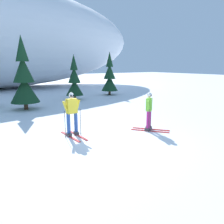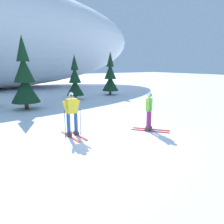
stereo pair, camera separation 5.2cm
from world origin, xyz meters
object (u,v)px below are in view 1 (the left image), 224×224
at_px(skier_lime_jacket, 149,111).
at_px(skier_yellow_jacket, 72,113).
at_px(pine_tree_center, 24,79).
at_px(pine_tree_far_right, 110,77).
at_px(pine_tree_center_right, 74,81).

xyz_separation_m(skier_lime_jacket, skier_yellow_jacket, (-3.26, 1.19, 0.08)).
distance_m(skier_lime_jacket, pine_tree_center, 9.04).
xyz_separation_m(skier_lime_jacket, pine_tree_far_right, (5.26, 11.36, 0.85)).
bearing_deg(skier_lime_jacket, pine_tree_center_right, 84.37).
xyz_separation_m(pine_tree_center, pine_tree_far_right, (8.80, 3.12, -0.27)).
relative_size(skier_lime_jacket, pine_tree_center_right, 0.46).
height_order(pine_tree_center, pine_tree_far_right, pine_tree_center).
bearing_deg(pine_tree_center, skier_yellow_jacket, -87.75).
bearing_deg(pine_tree_far_right, pine_tree_center_right, -166.83).
bearing_deg(skier_yellow_jacket, pine_tree_far_right, 50.05).
height_order(skier_lime_jacket, skier_yellow_jacket, skier_yellow_jacket).
xyz_separation_m(skier_yellow_jacket, pine_tree_far_right, (8.52, 10.17, 0.78)).
bearing_deg(skier_lime_jacket, pine_tree_far_right, 65.14).
bearing_deg(pine_tree_center_right, skier_lime_jacket, -95.63).
relative_size(skier_lime_jacket, pine_tree_center, 0.36).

